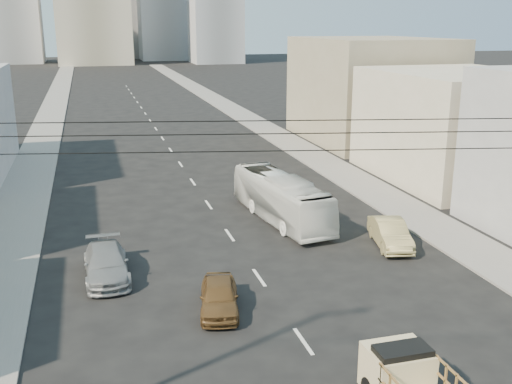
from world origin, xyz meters
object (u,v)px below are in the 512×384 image
city_bus (281,198)px  sedan_tan (390,233)px  sedan_brown (219,296)px  sedan_grey (106,264)px

city_bus → sedan_tan: 7.11m
sedan_brown → sedan_grey: bearing=144.3°
city_bus → sedan_brown: 12.16m
sedan_brown → sedan_grey: sedan_grey is taller
sedan_brown → sedan_tan: sedan_tan is taller
sedan_tan → sedan_grey: (-14.62, -0.18, -0.00)m
city_bus → sedan_brown: size_ratio=2.56×
city_bus → sedan_grey: bearing=-157.9°
sedan_grey → sedan_tan: bearing=-0.4°
sedan_grey → city_bus: bearing=28.3°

